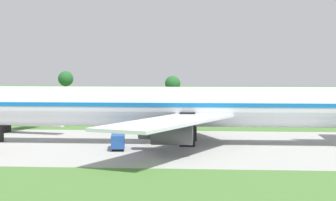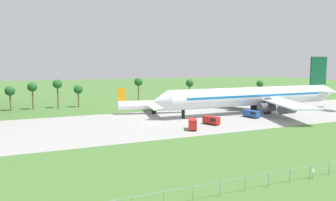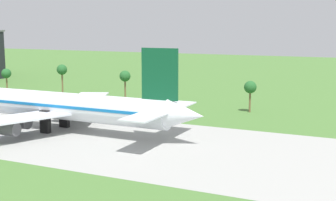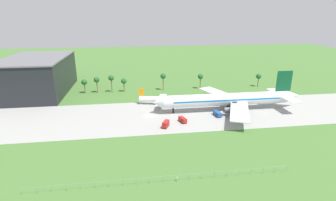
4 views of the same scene
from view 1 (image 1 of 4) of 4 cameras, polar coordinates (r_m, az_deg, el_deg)
jet_airliner at (r=98.59m, az=1.02°, el=-0.62°), size 79.84×58.79×20.21m
regional_aircraft at (r=119.61m, az=-15.16°, el=-1.48°), size 24.89×22.62×9.14m
catering_van at (r=92.34m, az=-4.71°, el=-3.82°), size 2.83×6.15×2.34m
palm_tree_row at (r=147.86m, az=-12.81°, el=1.42°), size 121.07×3.60×11.49m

